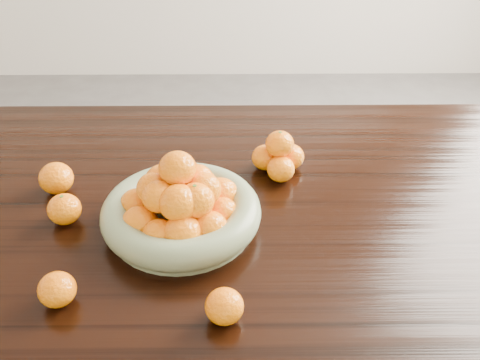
{
  "coord_description": "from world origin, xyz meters",
  "views": [
    {
      "loc": [
        0.01,
        -0.96,
        1.47
      ],
      "look_at": [
        0.02,
        -0.02,
        0.83
      ],
      "focal_mm": 40.0,
      "sensor_mm": 36.0,
      "label": 1
    }
  ],
  "objects_px": {
    "loose_orange_0": "(64,209)",
    "fruit_bowl": "(181,207)",
    "orange_pyramid": "(279,157)",
    "dining_table": "(230,235)"
  },
  "relations": [
    {
      "from": "dining_table",
      "to": "orange_pyramid",
      "type": "relative_size",
      "value": 15.4
    },
    {
      "from": "orange_pyramid",
      "to": "dining_table",
      "type": "bearing_deg",
      "value": -131.96
    },
    {
      "from": "fruit_bowl",
      "to": "orange_pyramid",
      "type": "xyz_separation_m",
      "value": [
        0.22,
        0.21,
        -0.01
      ]
    },
    {
      "from": "orange_pyramid",
      "to": "loose_orange_0",
      "type": "height_order",
      "value": "orange_pyramid"
    },
    {
      "from": "fruit_bowl",
      "to": "loose_orange_0",
      "type": "xyz_separation_m",
      "value": [
        -0.25,
        0.02,
        -0.02
      ]
    },
    {
      "from": "dining_table",
      "to": "loose_orange_0",
      "type": "relative_size",
      "value": 27.95
    },
    {
      "from": "dining_table",
      "to": "fruit_bowl",
      "type": "distance_m",
      "value": 0.19
    },
    {
      "from": "fruit_bowl",
      "to": "loose_orange_0",
      "type": "bearing_deg",
      "value": 175.22
    },
    {
      "from": "loose_orange_0",
      "to": "fruit_bowl",
      "type": "bearing_deg",
      "value": -4.78
    },
    {
      "from": "fruit_bowl",
      "to": "orange_pyramid",
      "type": "bearing_deg",
      "value": 43.92
    }
  ]
}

